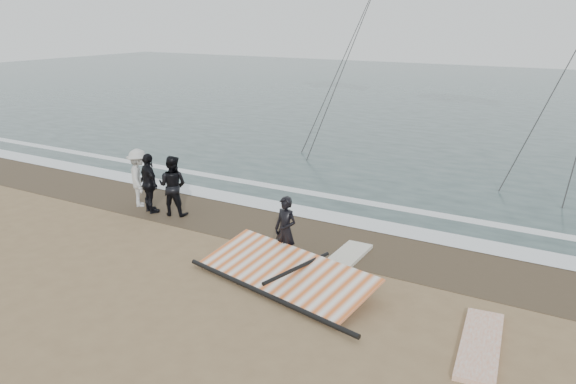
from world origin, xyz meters
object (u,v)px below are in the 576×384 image
at_px(board_white, 480,344).
at_px(board_cream, 341,261).
at_px(man_main, 286,230).
at_px(sail_rig, 286,273).

xyz_separation_m(board_white, board_cream, (-3.56, 1.91, 0.00)).
xyz_separation_m(man_main, board_cream, (1.17, 0.58, -0.75)).
distance_m(board_white, board_cream, 4.04).
xyz_separation_m(man_main, board_white, (4.73, -1.34, -0.75)).
height_order(board_cream, sail_rig, sail_rig).
relative_size(man_main, sail_rig, 0.35).
relative_size(man_main, board_cream, 0.67).
bearing_deg(board_white, sail_rig, 166.27).
bearing_deg(man_main, board_cream, 35.66).
xyz_separation_m(board_cream, sail_rig, (-0.66, -1.43, 0.15)).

